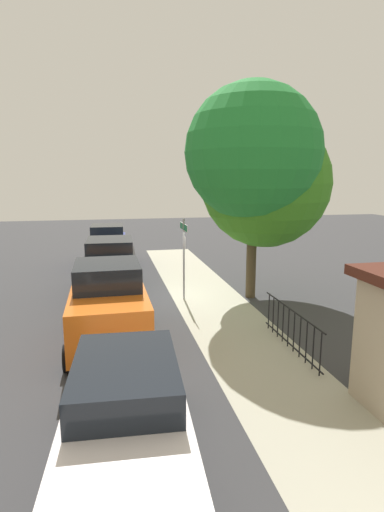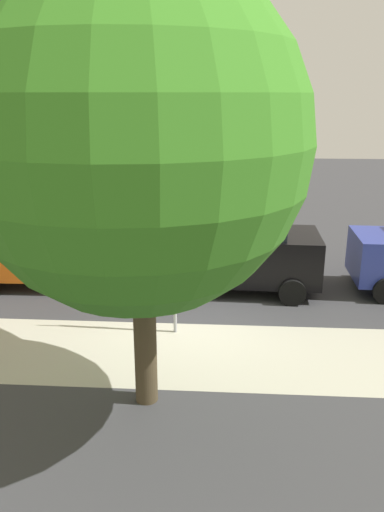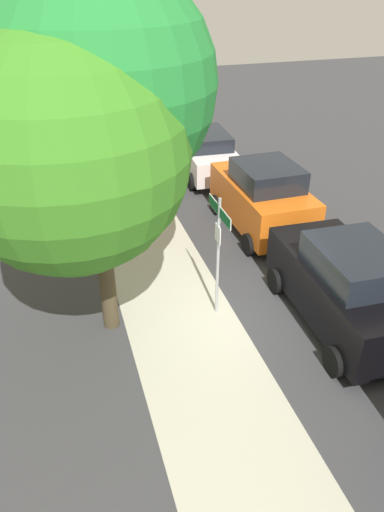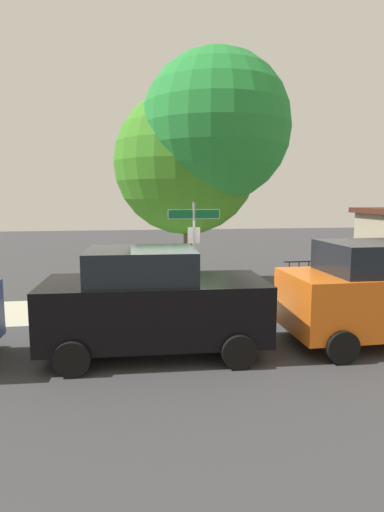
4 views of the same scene
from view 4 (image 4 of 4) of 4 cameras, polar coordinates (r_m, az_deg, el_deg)
name	(u,v)px [view 4 (image 4 of 4)]	position (r m, az deg, el deg)	size (l,w,h in m)	color
ground_plane	(181,319)	(10.79, -1.47, -8.66)	(60.00, 60.00, 0.00)	#38383A
sidewalk_strip	(243,304)	(12.40, 7.05, -6.50)	(24.00, 2.60, 0.00)	#B2AE99
street_sign	(194,237)	(10.83, 0.27, 2.56)	(1.35, 0.07, 2.97)	#9EA0A5
shade_tree	(201,145)	(13.44, 1.20, 14.89)	(5.39, 5.38, 7.48)	#473C27
car_black	(153,302)	(8.31, -5.37, -6.29)	(4.40, 2.25, 2.11)	black
car_orange	(378,294)	(9.72, 24.15, -4.71)	(4.05, 2.17, 2.18)	orange
iron_fence	(332,276)	(14.37, 18.63, -2.59)	(3.30, 0.04, 1.07)	black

